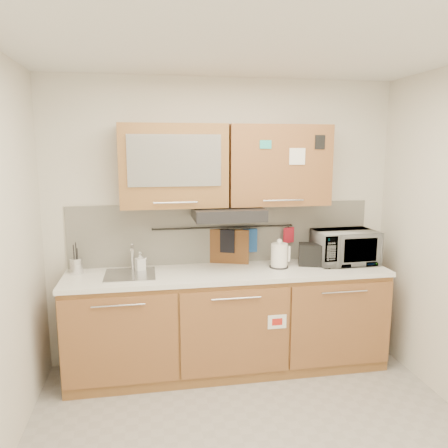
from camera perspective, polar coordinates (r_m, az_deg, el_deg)
name	(u,v)px	position (r m, az deg, el deg)	size (l,w,h in m)	color
ceiling	(270,33)	(2.61, 6.03, 23.57)	(3.20, 3.20, 0.00)	white
wall_back	(223,222)	(4.06, -0.14, 0.24)	(3.20, 3.20, 0.00)	silver
base_cabinet	(229,326)	(4.02, 0.64, -13.18)	(2.80, 0.64, 0.88)	olive
countertop	(229,273)	(3.85, 0.66, -6.40)	(2.82, 0.62, 0.04)	white
backsplash	(223,233)	(4.06, -0.11, -1.17)	(2.80, 0.02, 0.56)	silver
upper_cabinets	(226,165)	(3.83, 0.25, 7.65)	(1.82, 0.37, 0.70)	olive
range_hood	(228,213)	(3.80, 0.51, 1.40)	(0.60, 0.46, 0.10)	black
sink	(130,274)	(3.80, -12.14, -6.46)	(0.42, 0.40, 0.26)	silver
utensil_rail	(224,227)	(4.02, -0.01, -0.44)	(0.02, 0.02, 1.30)	black
utensil_crock	(77,266)	(3.95, -18.70, -5.16)	(0.12, 0.12, 0.27)	silver
kettle	(279,256)	(3.95, 7.22, -4.18)	(0.19, 0.17, 0.26)	white
toaster	(313,254)	(4.08, 11.58, -3.90)	(0.30, 0.23, 0.20)	black
microwave	(345,247)	(4.21, 15.50, -2.91)	(0.56, 0.38, 0.31)	#999999
soap_bottle	(140,262)	(3.88, -10.89, -4.84)	(0.08, 0.08, 0.17)	#999999
cutting_board	(228,254)	(4.06, 0.57, -3.99)	(0.38, 0.03, 0.47)	brown
oven_mitt	(250,240)	(4.08, 3.41, -2.15)	(0.13, 0.03, 0.22)	#1E498D
dark_pouch	(228,241)	(4.03, 0.47, -2.24)	(0.14, 0.04, 0.21)	black
pot_holder	(289,235)	(4.17, 8.45, -1.44)	(0.12, 0.02, 0.14)	red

